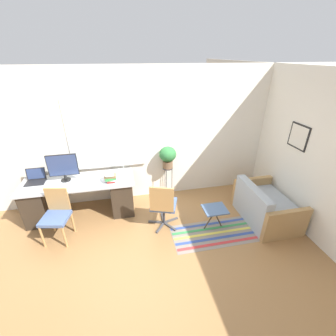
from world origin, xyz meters
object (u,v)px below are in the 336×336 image
office_chair_swivel (163,205)px  desk_lamp (123,160)px  keyboard (64,187)px  mouse (79,185)px  folding_stool (215,210)px  laptop (36,179)px  potted_plant (168,156)px  monitor (63,167)px  couch_loveseat (265,207)px  plant_stand (168,172)px  desk_chair_wooden (56,214)px  book_stack (110,177)px

office_chair_swivel → desk_lamp: bearing=-34.1°
office_chair_swivel → keyboard: bearing=2.7°
mouse → desk_lamp: (0.80, 0.35, 0.27)m
keyboard → folding_stool: (2.56, -0.73, -0.36)m
laptop → potted_plant: bearing=2.9°
monitor → mouse: size_ratio=7.76×
couch_loveseat → folding_stool: size_ratio=2.72×
mouse → plant_stand: 1.78m
mouse → desk_lamp: 0.92m
monitor → plant_stand: monitor is taller
laptop → desk_lamp: 1.61m
keyboard → mouse: (0.25, -0.00, 0.01)m
desk_lamp → desk_chair_wooden: (-1.15, -0.74, -0.54)m
desk_chair_wooden → office_chair_swivel: bearing=8.0°
desk_lamp → couch_loveseat: size_ratio=0.35×
keyboard → office_chair_swivel: size_ratio=0.37×
keyboard → office_chair_swivel: office_chair_swivel is taller
office_chair_swivel → plant_stand: size_ratio=1.29×
keyboard → desk_lamp: (1.05, 0.35, 0.28)m
mouse → plant_stand: (1.71, 0.45, -0.16)m
desk_chair_wooden → folding_stool: (2.67, -0.34, -0.09)m
folding_stool → potted_plant: bearing=117.1°
book_stack → office_chair_swivel: bearing=-31.7°
monitor → plant_stand: 2.03m
mouse → office_chair_swivel: office_chair_swivel is taller
keyboard → plant_stand: bearing=12.9°
desk_chair_wooden → monitor: bearing=94.4°
potted_plant → folding_stool: potted_plant is taller
laptop → monitor: bearing=-5.8°
mouse → office_chair_swivel: 1.54m
keyboard → mouse: 0.25m
desk_lamp → laptop: bearing=-179.2°
desk_lamp → desk_chair_wooden: bearing=-147.5°
plant_stand → folding_stool: (0.60, -1.18, -0.21)m
office_chair_swivel → laptop: bearing=-0.9°
laptop → monitor: (0.53, -0.05, 0.23)m
book_stack → couch_loveseat: book_stack is taller
monitor → couch_loveseat: size_ratio=0.44×
mouse → potted_plant: (1.71, 0.45, 0.23)m
desk_chair_wooden → office_chair_swivel: (1.78, -0.11, 0.00)m
laptop → monitor: monitor is taller
book_stack → couch_loveseat: size_ratio=0.19×
monitor → keyboard: monitor is taller
couch_loveseat → desk_chair_wooden: bearing=85.6°
couch_loveseat → keyboard: bearing=79.5°
plant_stand → office_chair_swivel: bearing=-106.4°
book_stack → plant_stand: book_stack is taller
mouse → plant_stand: mouse is taller
monitor → potted_plant: monitor is taller
monitor → folding_stool: monitor is taller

